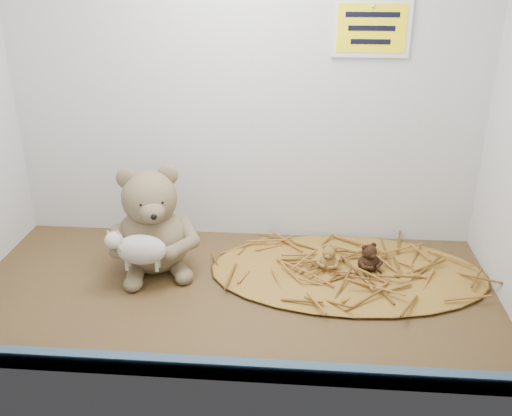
# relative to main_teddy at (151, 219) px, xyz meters

# --- Properties ---
(alcove_shell) EXTENTS (1.20, 0.60, 0.90)m
(alcove_shell) POSITION_rel_main_teddy_xyz_m (0.20, -0.00, 0.32)
(alcove_shell) COLOR #4A3119
(alcove_shell) RESTS_ON ground
(front_rail) EXTENTS (1.19, 0.02, 0.04)m
(front_rail) POSITION_rel_main_teddy_xyz_m (0.20, -0.38, -0.11)
(front_rail) COLOR #3C5C73
(front_rail) RESTS_ON shelf_floor
(straw_bed) EXTENTS (0.66, 0.39, 0.01)m
(straw_bed) POSITION_rel_main_teddy_xyz_m (0.47, 0.01, -0.12)
(straw_bed) COLOR brown
(straw_bed) RESTS_ON shelf_floor
(main_teddy) EXTENTS (0.28, 0.28, 0.26)m
(main_teddy) POSITION_rel_main_teddy_xyz_m (0.00, 0.00, 0.00)
(main_teddy) COLOR #7F684E
(main_teddy) RESTS_ON shelf_floor
(toy_lamb) EXTENTS (0.15, 0.09, 0.10)m
(toy_lamb) POSITION_rel_main_teddy_xyz_m (0.00, -0.09, -0.03)
(toy_lamb) COLOR beige
(toy_lamb) RESTS_ON main_teddy
(mini_teddy_tan) EXTENTS (0.07, 0.07, 0.07)m
(mini_teddy_tan) POSITION_rel_main_teddy_xyz_m (0.43, 0.01, -0.09)
(mini_teddy_tan) COLOR olive
(mini_teddy_tan) RESTS_ON straw_bed
(mini_teddy_brown) EXTENTS (0.08, 0.08, 0.07)m
(mini_teddy_brown) POSITION_rel_main_teddy_xyz_m (0.52, 0.01, -0.08)
(mini_teddy_brown) COLOR black
(mini_teddy_brown) RESTS_ON straw_bed
(wall_sign) EXTENTS (0.16, 0.01, 0.11)m
(wall_sign) POSITION_rel_main_teddy_xyz_m (0.50, 0.20, 0.42)
(wall_sign) COLOR yellow
(wall_sign) RESTS_ON back_wall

